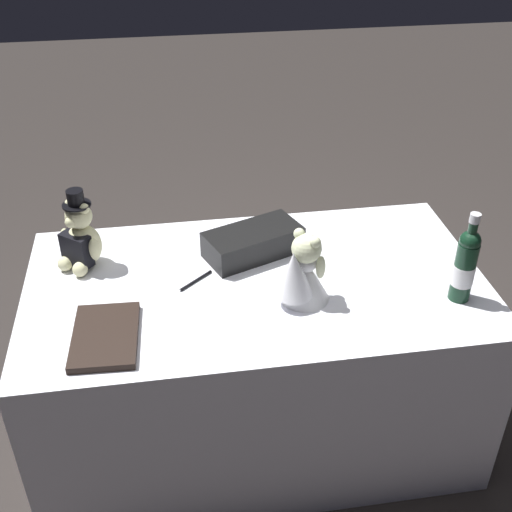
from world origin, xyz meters
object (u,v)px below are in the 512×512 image
object	(u,v)px
gift_case_black	(253,242)
signing_pen	(195,281)
guestbook	(105,336)
champagne_bottle	(465,264)
teddy_bear_bride	(302,272)
teddy_bear_groom	(80,239)

from	to	relation	value
gift_case_black	signing_pen	bearing A→B (deg)	33.37
gift_case_black	guestbook	distance (m)	0.66
champagne_bottle	signing_pen	distance (m)	0.90
teddy_bear_bride	guestbook	distance (m)	0.65
champagne_bottle	guestbook	xyz separation A→B (m)	(1.15, 0.03, -0.12)
teddy_bear_groom	gift_case_black	distance (m)	0.61
teddy_bear_bride	gift_case_black	bearing A→B (deg)	-68.82
guestbook	gift_case_black	bearing A→B (deg)	-139.45
gift_case_black	guestbook	xyz separation A→B (m)	(0.52, 0.40, -0.04)
signing_pen	teddy_bear_groom	bearing A→B (deg)	-23.86
teddy_bear_groom	guestbook	distance (m)	0.44
champagne_bottle	signing_pen	size ratio (longest dim) A/B	2.57
champagne_bottle	guestbook	distance (m)	1.16
teddy_bear_bride	champagne_bottle	size ratio (longest dim) A/B	0.78
teddy_bear_groom	guestbook	bearing A→B (deg)	101.89
champagne_bottle	guestbook	world-z (taller)	champagne_bottle
champagne_bottle	gift_case_black	distance (m)	0.74
teddy_bear_bride	champagne_bottle	world-z (taller)	champagne_bottle
teddy_bear_groom	teddy_bear_bride	bearing A→B (deg)	156.25
teddy_bear_bride	signing_pen	size ratio (longest dim) A/B	2.02
teddy_bear_bride	champagne_bottle	distance (m)	0.52
signing_pen	gift_case_black	world-z (taller)	gift_case_black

